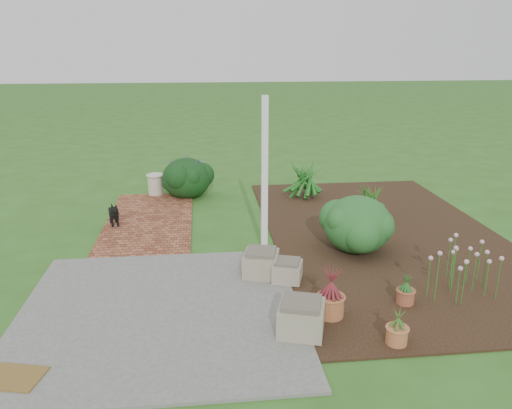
{
  "coord_description": "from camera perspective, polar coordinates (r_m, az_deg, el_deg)",
  "views": [
    {
      "loc": [
        -0.66,
        -7.4,
        3.2
      ],
      "look_at": [
        0.2,
        0.4,
        0.7
      ],
      "focal_mm": 35.0,
      "sensor_mm": 36.0,
      "label": 1
    }
  ],
  "objects": [
    {
      "name": "terracotta_pot_bronze",
      "position": [
        6.29,
        8.49,
        -11.37
      ],
      "size": [
        0.36,
        0.36,
        0.27
      ],
      "primitive_type": "cylinder",
      "rotation": [
        0.0,
        0.0,
        0.08
      ],
      "color": "#A56138",
      "rests_on": "garden_bed"
    },
    {
      "name": "cream_ceramic_urn",
      "position": [
        11.32,
        -11.43,
        2.26
      ],
      "size": [
        0.36,
        0.36,
        0.44
      ],
      "primitive_type": "cylinder",
      "rotation": [
        0.0,
        0.0,
        0.09
      ],
      "color": "beige",
      "rests_on": "brick_path"
    },
    {
      "name": "terracotta_pot_small_left",
      "position": [
        6.8,
        16.7,
        -10.03
      ],
      "size": [
        0.26,
        0.26,
        0.19
      ],
      "primitive_type": "cylinder",
      "rotation": [
        0.0,
        0.0,
        -0.15
      ],
      "color": "#964E32",
      "rests_on": "garden_bed"
    },
    {
      "name": "purple_flowering_bush",
      "position": [
        11.07,
        -7.94,
        3.13
      ],
      "size": [
        1.37,
        1.37,
        0.9
      ],
      "primitive_type": "ellipsoid",
      "rotation": [
        0.0,
        0.0,
        0.36
      ],
      "color": "black",
      "rests_on": "ground"
    },
    {
      "name": "evergreen_shrub",
      "position": [
        8.16,
        11.56,
        -2.07
      ],
      "size": [
        1.26,
        1.26,
        0.93
      ],
      "primitive_type": "ellipsoid",
      "rotation": [
        0.0,
        0.0,
        0.17
      ],
      "color": "#133D1A",
      "rests_on": "garden_bed"
    },
    {
      "name": "ground",
      "position": [
        8.09,
        -1.1,
        -5.64
      ],
      "size": [
        80.0,
        80.0,
        0.0
      ],
      "primitive_type": "plane",
      "color": "#2E571B",
      "rests_on": "ground"
    },
    {
      "name": "stone_trough_near",
      "position": [
        5.9,
        5.19,
        -12.84
      ],
      "size": [
        0.64,
        0.64,
        0.34
      ],
      "primitive_type": "cube",
      "rotation": [
        0.0,
        0.0,
        -0.3
      ],
      "color": "gray",
      "rests_on": "concrete_patio"
    },
    {
      "name": "concrete_patio",
      "position": [
        6.51,
        -10.91,
        -11.93
      ],
      "size": [
        3.5,
        3.5,
        0.04
      ],
      "primitive_type": "cube",
      "color": "#5B5B59",
      "rests_on": "ground"
    },
    {
      "name": "veranda_post",
      "position": [
        7.81,
        0.97,
        3.21
      ],
      "size": [
        0.1,
        0.1,
        2.5
      ],
      "primitive_type": "cube",
      "color": "white",
      "rests_on": "ground"
    },
    {
      "name": "brick_path",
      "position": [
        9.74,
        -12.08,
        -1.79
      ],
      "size": [
        1.6,
        3.5,
        0.04
      ],
      "primitive_type": "cube",
      "color": "brown",
      "rests_on": "ground"
    },
    {
      "name": "stone_trough_far",
      "position": [
        7.23,
        0.58,
        -6.8
      ],
      "size": [
        0.59,
        0.59,
        0.32
      ],
      "primitive_type": "cube",
      "rotation": [
        0.0,
        0.0,
        -0.24
      ],
      "color": "gray",
      "rests_on": "concrete_patio"
    },
    {
      "name": "stone_trough_mid",
      "position": [
        7.09,
        3.6,
        -7.65
      ],
      "size": [
        0.49,
        0.49,
        0.26
      ],
      "primitive_type": "cube",
      "rotation": [
        0.0,
        0.0,
        -0.31
      ],
      "color": "gray",
      "rests_on": "concrete_patio"
    },
    {
      "name": "garden_bed",
      "position": [
        9.08,
        14.53,
        -3.44
      ],
      "size": [
        4.0,
        7.0,
        0.03
      ],
      "primitive_type": "cube",
      "color": "black",
      "rests_on": "ground"
    },
    {
      "name": "coir_doormat",
      "position": [
        5.8,
        -26.25,
        -17.27
      ],
      "size": [
        0.71,
        0.55,
        0.02
      ],
      "primitive_type": "cube",
      "rotation": [
        0.0,
        0.0,
        -0.24
      ],
      "color": "brown",
      "rests_on": "concrete_patio"
    },
    {
      "name": "black_dog",
      "position": [
        9.49,
        -15.95,
        -0.93
      ],
      "size": [
        0.23,
        0.46,
        0.41
      ],
      "rotation": [
        0.0,
        0.0,
        0.29
      ],
      "color": "black",
      "rests_on": "brick_path"
    },
    {
      "name": "terracotta_pot_small_right",
      "position": [
        5.94,
        15.79,
        -14.17
      ],
      "size": [
        0.29,
        0.29,
        0.2
      ],
      "primitive_type": "cylinder",
      "rotation": [
        0.0,
        0.0,
        -0.24
      ],
      "color": "#B1653C",
      "rests_on": "garden_bed"
    },
    {
      "name": "agapanthus_clump_back",
      "position": [
        9.88,
        12.92,
        0.86
      ],
      "size": [
        0.95,
        0.95,
        0.77
      ],
      "primitive_type": null,
      "rotation": [
        0.0,
        0.0,
        0.12
      ],
      "color": "#163A0E",
      "rests_on": "garden_bed"
    },
    {
      "name": "agapanthus_clump_front",
      "position": [
        10.92,
        5.48,
        3.22
      ],
      "size": [
        1.27,
        1.27,
        0.92
      ],
      "primitive_type": null,
      "rotation": [
        0.0,
        0.0,
        -0.27
      ],
      "color": "#133F16",
      "rests_on": "garden_bed"
    },
    {
      "name": "pink_flower_patch",
      "position": [
        7.28,
        22.16,
        -6.43
      ],
      "size": [
        1.39,
        1.39,
        0.72
      ],
      "primitive_type": null,
      "rotation": [
        0.0,
        0.0,
        0.29
      ],
      "color": "#113D0F",
      "rests_on": "garden_bed"
    }
  ]
}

